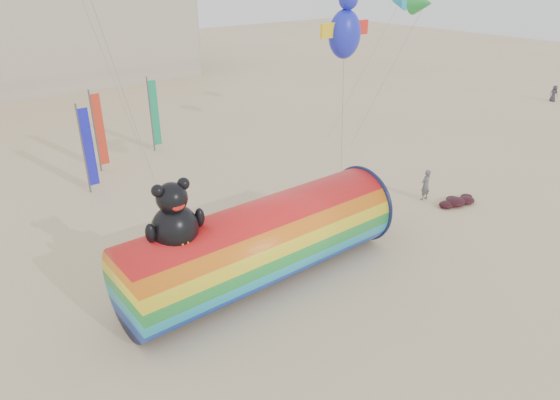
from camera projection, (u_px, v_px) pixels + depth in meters
ground at (292, 264)px, 21.95m from camera, size 160.00×160.00×0.00m
windsock_assembly at (262, 240)px, 20.18m from camera, size 11.93×3.63×5.50m
kite_handler at (426, 185)px, 27.58m from camera, size 0.65×0.43×1.77m
fabric_bundle at (457, 201)px, 27.33m from camera, size 2.62×1.35×0.41m
festival_banners at (116, 130)px, 30.97m from camera, size 6.68×4.34×5.20m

